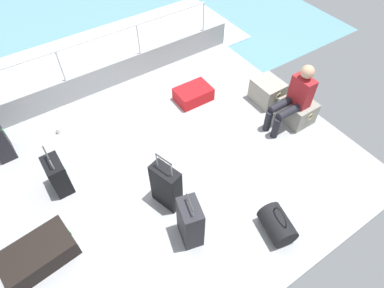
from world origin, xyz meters
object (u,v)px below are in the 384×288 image
(suitcase_0, at_px, (166,186))
(duffel_bag, at_px, (277,225))
(suitcase_4, at_px, (58,175))
(paper_cup, at_px, (58,130))
(cargo_crate_1, at_px, (297,111))
(suitcase_2, at_px, (193,94))
(cargo_crate_0, at_px, (267,91))
(suitcase_5, at_px, (38,255))
(suitcase_3, at_px, (190,222))
(passenger_seated, at_px, (294,97))

(suitcase_0, xyz_separation_m, duffel_bag, (1.13, 0.90, -0.18))
(suitcase_4, height_order, paper_cup, suitcase_4)
(cargo_crate_1, height_order, paper_cup, cargo_crate_1)
(cargo_crate_1, bearing_deg, suitcase_2, -140.43)
(cargo_crate_0, xyz_separation_m, suitcase_5, (0.63, -4.14, -0.06))
(suitcase_0, relative_size, suitcase_3, 1.15)
(suitcase_0, relative_size, duffel_bag, 1.78)
(suitcase_0, relative_size, suitcase_4, 1.22)
(suitcase_3, distance_m, duffel_bag, 1.08)
(cargo_crate_1, relative_size, suitcase_3, 0.67)
(suitcase_4, xyz_separation_m, paper_cup, (-1.04, 0.30, -0.22))
(suitcase_0, bearing_deg, paper_cup, -159.05)
(passenger_seated, height_order, duffel_bag, passenger_seated)
(suitcase_5, height_order, duffel_bag, duffel_bag)
(duffel_bag, bearing_deg, suitcase_3, -120.79)
(suitcase_5, relative_size, paper_cup, 8.62)
(cargo_crate_0, height_order, suitcase_4, suitcase_4)
(duffel_bag, bearing_deg, paper_cup, -152.15)
(suitcase_2, bearing_deg, cargo_crate_1, 39.57)
(suitcase_3, relative_size, suitcase_4, 1.06)
(suitcase_5, xyz_separation_m, duffel_bag, (1.28, 2.55, 0.03))
(suitcase_3, distance_m, paper_cup, 2.75)
(suitcase_2, height_order, suitcase_3, suitcase_3)
(cargo_crate_0, bearing_deg, suitcase_2, -125.05)
(suitcase_2, relative_size, suitcase_4, 0.82)
(cargo_crate_1, distance_m, suitcase_4, 3.74)
(passenger_seated, relative_size, suitcase_5, 1.25)
(suitcase_5, bearing_deg, cargo_crate_0, 98.68)
(passenger_seated, distance_m, suitcase_2, 1.70)
(cargo_crate_0, xyz_separation_m, suitcase_3, (1.37, -2.50, 0.14))
(passenger_seated, distance_m, duffel_bag, 2.00)
(suitcase_5, bearing_deg, suitcase_3, 65.80)
(duffel_bag, bearing_deg, suitcase_4, -137.21)
(cargo_crate_1, distance_m, paper_cup, 3.84)
(passenger_seated, bearing_deg, suitcase_5, -89.83)
(suitcase_4, distance_m, suitcase_5, 1.04)
(cargo_crate_0, bearing_deg, paper_cup, -111.20)
(passenger_seated, xyz_separation_m, duffel_bag, (1.29, -1.48, -0.40))
(cargo_crate_1, relative_size, suitcase_0, 0.58)
(suitcase_3, distance_m, suitcase_4, 1.92)
(cargo_crate_1, distance_m, duffel_bag, 2.10)
(passenger_seated, height_order, suitcase_3, passenger_seated)
(cargo_crate_0, height_order, suitcase_0, suitcase_0)
(cargo_crate_0, xyz_separation_m, suitcase_4, (-0.23, -3.56, 0.07))
(suitcase_0, bearing_deg, duffel_bag, 38.37)
(suitcase_0, bearing_deg, cargo_crate_1, 93.66)
(cargo_crate_0, distance_m, paper_cup, 3.50)
(passenger_seated, bearing_deg, suitcase_3, -72.70)
(paper_cup, bearing_deg, suitcase_5, -24.78)
(suitcase_3, xyz_separation_m, suitcase_5, (-0.73, -1.64, -0.20))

